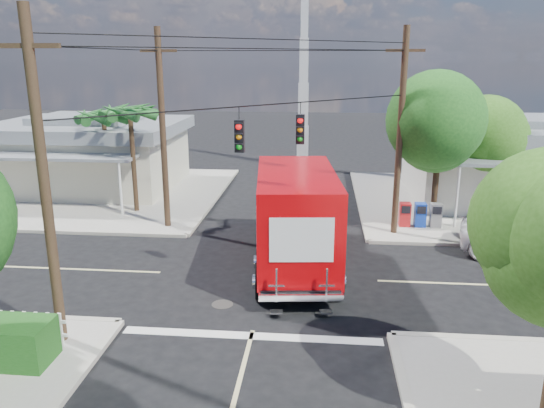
# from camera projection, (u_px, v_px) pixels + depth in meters

# --- Properties ---
(ground) EXTENTS (120.00, 120.00, 0.00)m
(ground) POSITION_uv_depth(u_px,v_px,m) (267.00, 276.00, 19.35)
(ground) COLOR black
(ground) RESTS_ON ground
(sidewalk_ne) EXTENTS (14.12, 14.12, 0.14)m
(sidewalk_ne) POSITION_uv_depth(u_px,v_px,m) (487.00, 203.00, 28.78)
(sidewalk_ne) COLOR #A39E93
(sidewalk_ne) RESTS_ON ground
(sidewalk_nw) EXTENTS (14.12, 14.12, 0.14)m
(sidewalk_nw) POSITION_uv_depth(u_px,v_px,m) (100.00, 194.00, 30.76)
(sidewalk_nw) COLOR #A39E93
(sidewalk_nw) RESTS_ON ground
(road_markings) EXTENTS (32.00, 32.00, 0.01)m
(road_markings) POSITION_uv_depth(u_px,v_px,m) (262.00, 294.00, 17.94)
(road_markings) COLOR beige
(road_markings) RESTS_ON ground
(building_ne) EXTENTS (11.80, 10.20, 4.50)m
(building_ne) POSITION_uv_depth(u_px,v_px,m) (516.00, 159.00, 29.07)
(building_ne) COLOR silver
(building_ne) RESTS_ON sidewalk_ne
(building_nw) EXTENTS (10.80, 10.20, 4.30)m
(building_nw) POSITION_uv_depth(u_px,v_px,m) (90.00, 152.00, 31.81)
(building_nw) COLOR beige
(building_nw) RESTS_ON sidewalk_nw
(radio_tower) EXTENTS (0.80, 0.80, 17.00)m
(radio_tower) POSITION_uv_depth(u_px,v_px,m) (304.00, 88.00, 36.98)
(radio_tower) COLOR silver
(radio_tower) RESTS_ON ground
(tree_ne_front) EXTENTS (4.21, 4.14, 6.66)m
(tree_ne_front) POSITION_uv_depth(u_px,v_px,m) (441.00, 125.00, 23.90)
(tree_ne_front) COLOR #422D1C
(tree_ne_front) RESTS_ON sidewalk_ne
(tree_ne_back) EXTENTS (3.77, 3.66, 5.82)m
(tree_ne_back) POSITION_uv_depth(u_px,v_px,m) (485.00, 132.00, 25.93)
(tree_ne_back) COLOR #422D1C
(tree_ne_back) RESTS_ON sidewalk_ne
(palm_nw_front) EXTENTS (3.01, 3.08, 5.59)m
(palm_nw_front) POSITION_uv_depth(u_px,v_px,m) (130.00, 114.00, 25.88)
(palm_nw_front) COLOR #422D1C
(palm_nw_front) RESTS_ON sidewalk_nw
(palm_nw_back) EXTENTS (3.01, 3.08, 5.19)m
(palm_nw_back) POSITION_uv_depth(u_px,v_px,m) (103.00, 118.00, 27.60)
(palm_nw_back) COLOR #422D1C
(palm_nw_back) RESTS_ON sidewalk_nw
(utility_poles) EXTENTS (12.00, 10.68, 9.00)m
(utility_poles) POSITION_uv_depth(u_px,v_px,m) (229.00, 142.00, 19.78)
(utility_poles) COLOR #473321
(utility_poles) RESTS_ON ground
(vending_boxes) EXTENTS (1.90, 0.50, 1.10)m
(vending_boxes) POSITION_uv_depth(u_px,v_px,m) (420.00, 215.00, 24.52)
(vending_boxes) COLOR red
(vending_boxes) RESTS_ON sidewalk_ne
(delivery_truck) EXTENTS (3.61, 9.04, 3.82)m
(delivery_truck) POSITION_uv_depth(u_px,v_px,m) (295.00, 216.00, 19.97)
(delivery_truck) COLOR black
(delivery_truck) RESTS_ON ground
(parked_car) EXTENTS (6.71, 4.65, 1.70)m
(parked_car) POSITION_uv_depth(u_px,v_px,m) (542.00, 238.00, 20.88)
(parked_car) COLOR silver
(parked_car) RESTS_ON ground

